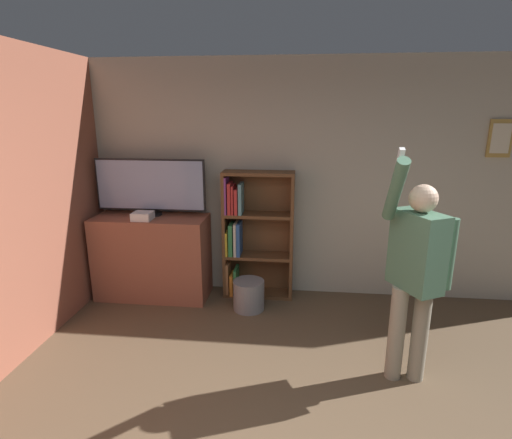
% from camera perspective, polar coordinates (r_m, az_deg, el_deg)
% --- Properties ---
extents(wall_back, '(6.78, 0.09, 2.70)m').
position_cam_1_polar(wall_back, '(4.61, 6.48, 5.51)').
color(wall_back, '#B2AD9E').
rests_on(wall_back, ground_plane).
extents(wall_side_brick, '(0.06, 4.75, 2.70)m').
position_cam_1_polar(wall_side_brick, '(3.87, -32.23, 1.33)').
color(wall_side_brick, '#93513D').
rests_on(wall_side_brick, ground_plane).
extents(tv_ledge, '(1.28, 0.53, 0.96)m').
position_cam_1_polar(tv_ledge, '(4.82, -14.53, -5.19)').
color(tv_ledge, '#93513D').
rests_on(tv_ledge, ground_plane).
extents(television, '(1.26, 0.22, 0.65)m').
position_cam_1_polar(television, '(4.68, -14.84, 4.63)').
color(television, black).
rests_on(television, tv_ledge).
extents(game_console, '(0.21, 0.19, 0.09)m').
position_cam_1_polar(game_console, '(4.56, -15.89, 0.49)').
color(game_console, white).
rests_on(game_console, tv_ledge).
extents(bookshelf, '(0.80, 0.28, 1.48)m').
position_cam_1_polar(bookshelf, '(4.61, -0.67, -2.12)').
color(bookshelf, brown).
rests_on(bookshelf, ground_plane).
extents(person, '(0.55, 0.54, 1.89)m').
position_cam_1_polar(person, '(3.29, 21.85, -6.42)').
color(person, gray).
rests_on(person, ground_plane).
extents(waste_bin, '(0.34, 0.34, 0.33)m').
position_cam_1_polar(waste_bin, '(4.47, -1.04, -10.73)').
color(waste_bin, gray).
rests_on(waste_bin, ground_plane).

